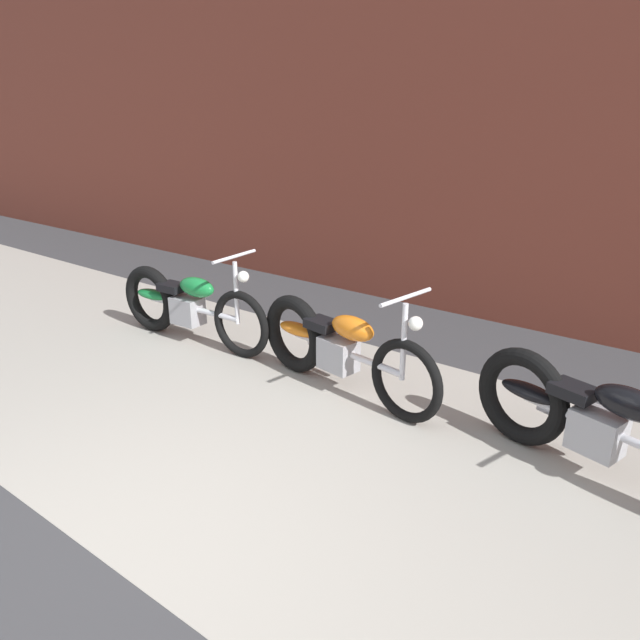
{
  "coord_description": "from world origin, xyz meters",
  "views": [
    {
      "loc": [
        2.37,
        -1.33,
        2.34
      ],
      "look_at": [
        -0.25,
        2.14,
        0.75
      ],
      "focal_mm": 33.09,
      "sensor_mm": 36.0,
      "label": 1
    }
  ],
  "objects": [
    {
      "name": "sidewalk_slab",
      "position": [
        0.0,
        1.75,
        0.0
      ],
      "size": [
        36.0,
        3.5,
        0.01
      ],
      "primitive_type": "cube",
      "color": "#9E998E",
      "rests_on": "ground"
    },
    {
      "name": "motorcycle_black",
      "position": [
        1.72,
        2.45,
        0.4
      ],
      "size": [
        1.96,
        0.78,
        1.03
      ],
      "rotation": [
        0.0,
        0.0,
        -0.27
      ],
      "color": "black",
      "rests_on": "ground"
    },
    {
      "name": "motorcycle_green",
      "position": [
        -2.28,
        2.44,
        0.4
      ],
      "size": [
        2.01,
        0.58,
        1.03
      ],
      "rotation": [
        0.0,
        0.0,
        0.05
      ],
      "color": "black",
      "rests_on": "ground"
    },
    {
      "name": "motorcycle_orange",
      "position": [
        -0.37,
        2.47,
        0.4
      ],
      "size": [
        2.0,
        0.66,
        1.03
      ],
      "rotation": [
        0.0,
        0.0,
        -0.16
      ],
      "color": "black",
      "rests_on": "ground"
    },
    {
      "name": "brick_building_wall",
      "position": [
        0.0,
        5.2,
        3.2
      ],
      "size": [
        36.0,
        0.5,
        6.39
      ],
      "primitive_type": "cube",
      "color": "brown",
      "rests_on": "ground"
    },
    {
      "name": "ground_plane",
      "position": [
        0.0,
        0.0,
        0.0
      ],
      "size": [
        80.0,
        80.0,
        0.0
      ],
      "primitive_type": "plane",
      "color": "#38383A"
    }
  ]
}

